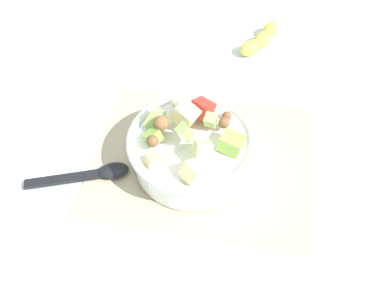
# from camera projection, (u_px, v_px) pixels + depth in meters

# --- Properties ---
(ground_plane) EXTENTS (2.40, 2.40, 0.00)m
(ground_plane) POSITION_uv_depth(u_px,v_px,m) (202.00, 159.00, 0.75)
(ground_plane) COLOR silver
(placemat) EXTENTS (0.41, 0.33, 0.01)m
(placemat) POSITION_uv_depth(u_px,v_px,m) (202.00, 158.00, 0.75)
(placemat) COLOR tan
(placemat) RESTS_ON ground_plane
(salad_bowl) EXTENTS (0.23, 0.23, 0.12)m
(salad_bowl) POSITION_uv_depth(u_px,v_px,m) (192.00, 147.00, 0.70)
(salad_bowl) COLOR white
(salad_bowl) RESTS_ON placemat
(serving_spoon) EXTENTS (0.18, 0.09, 0.01)m
(serving_spoon) POSITION_uv_depth(u_px,v_px,m) (95.00, 174.00, 0.71)
(serving_spoon) COLOR black
(serving_spoon) RESTS_ON placemat
(banana_whole) EXTENTS (0.10, 0.15, 0.04)m
(banana_whole) POSITION_uv_depth(u_px,v_px,m) (261.00, 39.00, 0.96)
(banana_whole) COLOR yellow
(banana_whole) RESTS_ON ground_plane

